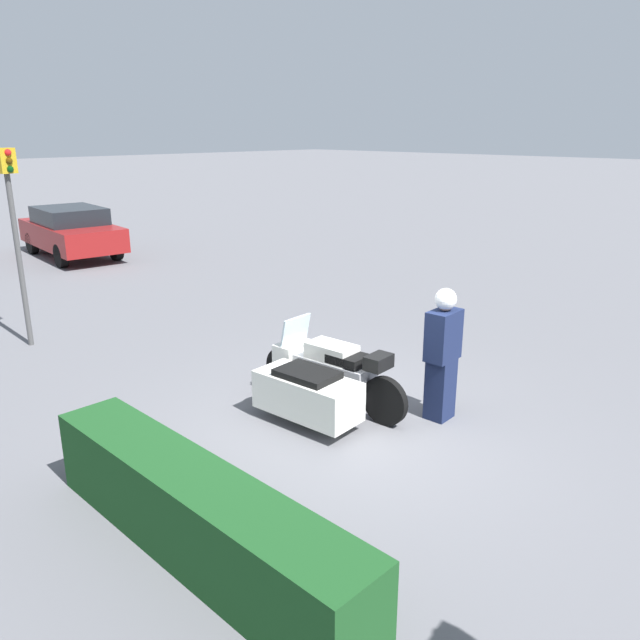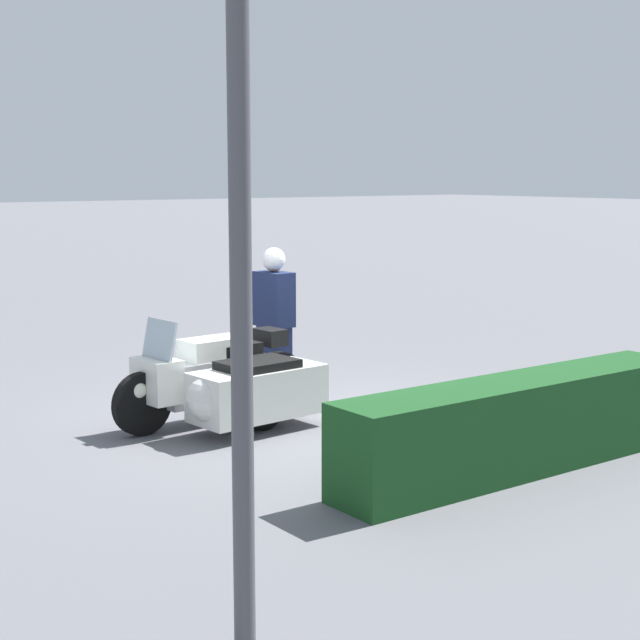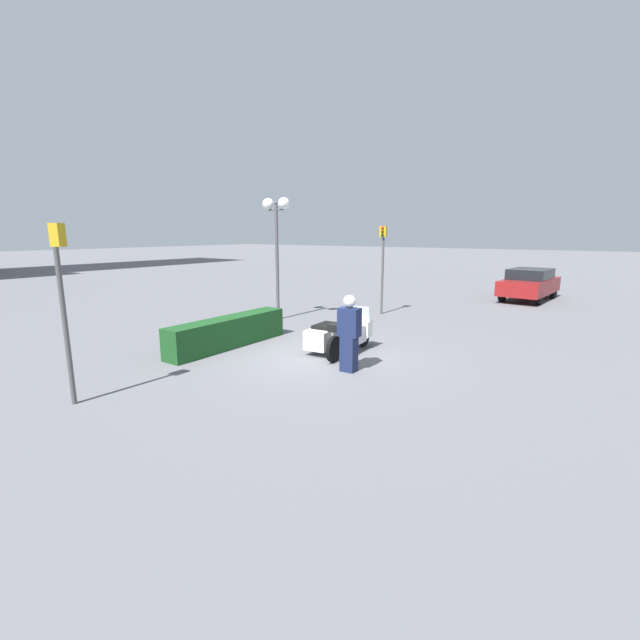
{
  "view_description": "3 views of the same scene",
  "coord_description": "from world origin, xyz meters",
  "px_view_note": "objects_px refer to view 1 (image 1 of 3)",
  "views": [
    {
      "loc": [
        -4.62,
        5.35,
        3.64
      ],
      "look_at": [
        0.81,
        -0.22,
        1.25
      ],
      "focal_mm": 35.0,
      "sensor_mm": 36.0,
      "label": 1
    },
    {
      "loc": [
        5.85,
        8.48,
        2.61
      ],
      "look_at": [
        0.23,
        0.84,
        1.19
      ],
      "focal_mm": 55.0,
      "sensor_mm": 36.0,
      "label": 2
    },
    {
      "loc": [
        -8.56,
        -5.86,
        3.09
      ],
      "look_at": [
        0.27,
        0.25,
        0.9
      ],
      "focal_mm": 24.0,
      "sensor_mm": 36.0,
      "label": 3
    }
  ],
  "objects_px": {
    "officer_rider": "(442,351)",
    "hedge_bush_curbside": "(197,515)",
    "parked_car_background": "(71,231)",
    "traffic_light_near": "(14,219)",
    "police_motorcycle": "(313,381)"
  },
  "relations": [
    {
      "from": "officer_rider",
      "to": "hedge_bush_curbside",
      "type": "bearing_deg",
      "value": -92.28
    },
    {
      "from": "officer_rider",
      "to": "parked_car_background",
      "type": "xyz_separation_m",
      "value": [
        13.87,
        -1.51,
        -0.15
      ]
    },
    {
      "from": "hedge_bush_curbside",
      "to": "parked_car_background",
      "type": "distance_m",
      "value": 14.91
    },
    {
      "from": "traffic_light_near",
      "to": "parked_car_background",
      "type": "distance_m",
      "value": 8.33
    },
    {
      "from": "officer_rider",
      "to": "hedge_bush_curbside",
      "type": "distance_m",
      "value": 3.87
    },
    {
      "from": "police_motorcycle",
      "to": "officer_rider",
      "type": "distance_m",
      "value": 1.72
    },
    {
      "from": "police_motorcycle",
      "to": "parked_car_background",
      "type": "relative_size",
      "value": 0.55
    },
    {
      "from": "police_motorcycle",
      "to": "hedge_bush_curbside",
      "type": "relative_size",
      "value": 0.61
    },
    {
      "from": "traffic_light_near",
      "to": "parked_car_background",
      "type": "bearing_deg",
      "value": 142.61
    },
    {
      "from": "officer_rider",
      "to": "traffic_light_near",
      "type": "distance_m",
      "value": 7.33
    },
    {
      "from": "hedge_bush_curbside",
      "to": "police_motorcycle",
      "type": "bearing_deg",
      "value": -64.47
    },
    {
      "from": "hedge_bush_curbside",
      "to": "traffic_light_near",
      "type": "height_order",
      "value": "traffic_light_near"
    },
    {
      "from": "hedge_bush_curbside",
      "to": "traffic_light_near",
      "type": "relative_size",
      "value": 1.16
    },
    {
      "from": "hedge_bush_curbside",
      "to": "officer_rider",
      "type": "bearing_deg",
      "value": -89.22
    },
    {
      "from": "police_motorcycle",
      "to": "parked_car_background",
      "type": "bearing_deg",
      "value": -15.99
    }
  ]
}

